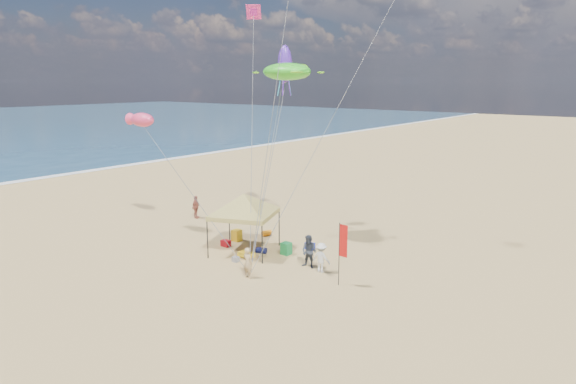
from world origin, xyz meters
name	(u,v)px	position (x,y,z in m)	size (l,w,h in m)	color
ground	(250,281)	(0.00, 0.00, 0.00)	(280.00, 280.00, 0.00)	tan
canopy_tent	(244,196)	(-3.25, 3.08, 3.32)	(5.97, 5.97, 3.98)	black
feather_flag	(342,245)	(3.86, 2.26, 2.10)	(0.48, 0.07, 3.15)	black
cooler_red	(226,243)	(-4.80, 3.07, 0.19)	(0.54, 0.38, 0.38)	#AF0E17
cooler_blue	(310,246)	(-0.56, 5.77, 0.19)	(0.54, 0.38, 0.38)	#1624B8
bag_navy	(261,250)	(-2.30, 3.43, 0.18)	(0.36, 0.36, 0.60)	#0C1036
bag_orange	(267,233)	(-4.26, 6.18, 0.18)	(0.36, 0.36, 0.60)	orange
chair_green	(286,249)	(-1.07, 4.18, 0.35)	(0.50, 0.50, 0.70)	#167938
chair_yellow	(237,235)	(-5.04, 4.26, 0.35)	(0.50, 0.50, 0.70)	yellow
crate_grey	(236,259)	(-2.50, 1.54, 0.14)	(0.34, 0.30, 0.28)	gray
beach_cart	(246,255)	(-2.45, 2.33, 0.20)	(0.90, 0.50, 0.24)	yellow
person_near_a	(248,263)	(-0.40, 0.26, 0.80)	(0.58, 0.38, 1.59)	tan
person_near_b	(309,252)	(1.18, 3.30, 0.89)	(0.86, 0.67, 1.77)	#323844
person_near_c	(321,258)	(2.06, 3.15, 0.79)	(1.02, 0.59, 1.58)	silver
person_far_a	(196,207)	(-11.04, 6.28, 0.83)	(0.97, 0.40, 1.65)	brown
turtle_kite	(287,72)	(-3.12, 6.83, 10.22)	(3.08, 2.46, 1.03)	green
fish_kite	(142,120)	(-11.28, 2.35, 7.27)	(2.02, 1.01, 0.90)	#F03967
squid_kite	(285,64)	(-5.05, 9.07, 10.75)	(0.92, 0.92, 2.38)	#5A29C4
stunt_kite_pink	(254,12)	(-8.81, 10.30, 14.38)	(1.03, 0.03, 1.03)	#FC3087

